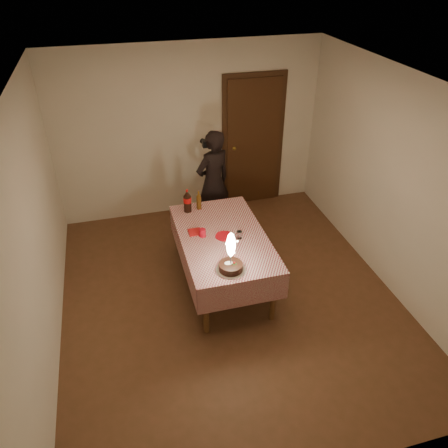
{
  "coord_description": "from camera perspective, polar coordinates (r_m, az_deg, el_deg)",
  "views": [
    {
      "loc": [
        -1.12,
        -3.88,
        3.73
      ],
      "look_at": [
        -0.01,
        0.21,
        0.95
      ],
      "focal_mm": 35.0,
      "sensor_mm": 36.0,
      "label": 1
    }
  ],
  "objects": [
    {
      "name": "birthday_cake",
      "position": [
        4.64,
        0.89,
        -4.8
      ],
      "size": [
        0.32,
        0.32,
        0.48
      ],
      "color": "white",
      "rests_on": "dining_table"
    },
    {
      "name": "amber_bottle_left",
      "position": [
        5.71,
        -3.31,
        3.06
      ],
      "size": [
        0.06,
        0.06,
        0.26
      ],
      "color": "#52320E",
      "rests_on": "dining_table"
    },
    {
      "name": "cola_bottle",
      "position": [
        5.65,
        -4.81,
        3.01
      ],
      "size": [
        0.1,
        0.1,
        0.32
      ],
      "color": "black",
      "rests_on": "dining_table"
    },
    {
      "name": "room_shell",
      "position": [
        4.62,
        1.03,
        6.5
      ],
      "size": [
        4.04,
        4.54,
        2.62
      ],
      "color": "silver",
      "rests_on": "ground"
    },
    {
      "name": "ground",
      "position": [
        5.5,
        0.73,
        -9.49
      ],
      "size": [
        4.0,
        4.5,
        0.01
      ],
      "primitive_type": "cube",
      "color": "brown",
      "rests_on": "ground"
    },
    {
      "name": "red_cup",
      "position": [
        5.2,
        -2.82,
        -1.15
      ],
      "size": [
        0.08,
        0.08,
        0.1
      ],
      "primitive_type": "cylinder",
      "color": "red",
      "rests_on": "dining_table"
    },
    {
      "name": "dining_table",
      "position": [
        5.28,
        -0.14,
        -2.47
      ],
      "size": [
        1.02,
        1.72,
        0.75
      ],
      "color": "brown",
      "rests_on": "ground"
    },
    {
      "name": "clear_cup",
      "position": [
        5.17,
        2.03,
        -1.41
      ],
      "size": [
        0.07,
        0.07,
        0.09
      ],
      "primitive_type": "cylinder",
      "color": "silver",
      "rests_on": "dining_table"
    },
    {
      "name": "napkin_stack",
      "position": [
        5.29,
        -3.83,
        -1.06
      ],
      "size": [
        0.15,
        0.15,
        0.02
      ],
      "primitive_type": "cube",
      "color": "#B11416",
      "rests_on": "dining_table"
    },
    {
      "name": "red_plate",
      "position": [
        5.22,
        0.04,
        -1.58
      ],
      "size": [
        0.22,
        0.22,
        0.01
      ],
      "primitive_type": "cylinder",
      "color": "red",
      "rests_on": "dining_table"
    },
    {
      "name": "photographer",
      "position": [
        6.33,
        -1.42,
        5.49
      ],
      "size": [
        0.67,
        0.57,
        1.57
      ],
      "color": "black",
      "rests_on": "ground"
    }
  ]
}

